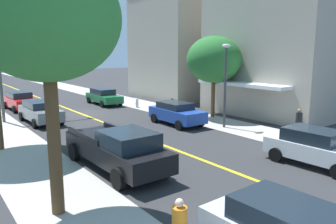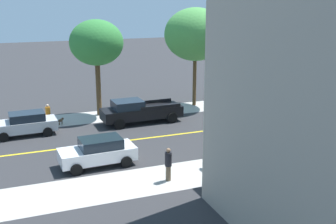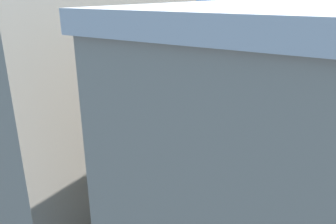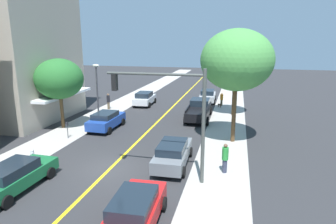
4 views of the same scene
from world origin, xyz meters
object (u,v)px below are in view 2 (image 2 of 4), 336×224
traffic_light_mast (288,58)px  small_dog (61,120)px  red_sedan_right_curb (332,94)px  pedestrian_black_shirt (168,163)px  black_pickup_truck (139,111)px  pedestrian_green_shirt (252,90)px  street_tree_right_corner (195,34)px  grey_sedan_right_curb (270,99)px  parking_meter (313,135)px  street_tree_left_far (96,43)px  street_tree_left_near (307,90)px  white_sedan_left_curb (98,151)px  blue_sedan_left_curb (255,133)px  silver_sedan_right_curb (25,124)px  pedestrian_orange_shirt (48,114)px  street_lamp (239,103)px

traffic_light_mast → small_dog: (1.46, 19.08, -3.91)m
red_sedan_right_curb → pedestrian_black_shirt: bearing=24.5°
black_pickup_truck → pedestrian_green_shirt: (3.08, -11.91, 0.02)m
street_tree_right_corner → pedestrian_black_shirt: (-13.95, 7.95, -5.23)m
grey_sedan_right_curb → black_pickup_truck: 11.62m
parking_meter → black_pickup_truck: 12.59m
black_pickup_truck → traffic_light_mast: bearing=-179.9°
street_tree_left_far → grey_sedan_right_curb: (-3.40, -13.95, -4.97)m
street_tree_left_near → small_dog: bearing=41.5°
white_sedan_left_curb → black_pickup_truck: bearing=-125.3°
parking_meter → traffic_light_mast: (9.61, -5.04, 3.36)m
red_sedan_right_curb → pedestrian_black_shirt: size_ratio=2.55×
street_tree_left_far → small_dog: (-1.59, 3.28, -5.47)m
pedestrian_black_shirt → parking_meter: bearing=-106.0°
traffic_light_mast → white_sedan_left_curb: bearing=-67.7°
blue_sedan_left_curb → silver_sedan_right_curb: 15.54m
street_tree_left_far → black_pickup_truck: 6.32m
black_pickup_truck → pedestrian_orange_shirt: size_ratio=3.78×
traffic_light_mast → silver_sedan_right_curb: (-0.25, 21.68, -3.40)m
street_tree_right_corner → small_dog: size_ratio=15.27×
white_sedan_left_curb → black_pickup_truck: 8.57m
red_sedan_right_curb → blue_sedan_left_curb: 14.59m
white_sedan_left_curb → pedestrian_black_shirt: (-3.35, -2.91, 0.11)m
pedestrian_black_shirt → white_sedan_left_curb: bearing=18.4°
white_sedan_left_curb → pedestrian_green_shirt: pedestrian_green_shirt is taller
street_tree_left_far → parking_meter: bearing=-139.6°
traffic_light_mast → black_pickup_truck: (-0.26, 13.47, -3.31)m
pedestrian_orange_shirt → street_tree_left_near: bearing=-41.4°
street_tree_left_near → grey_sedan_right_curb: bearing=-26.7°
pedestrian_black_shirt → small_dog: size_ratio=3.21×
street_tree_left_far → parking_meter: (-12.66, -10.76, -4.91)m
street_lamp → pedestrian_black_shirt: (-1.11, 4.67, -2.49)m
street_tree_right_corner → pedestrian_black_shirt: bearing=150.3°
street_tree_right_corner → street_tree_left_far: 8.51m
street_tree_left_near → pedestrian_orange_shirt: bearing=43.3°
white_sedan_left_curb → pedestrian_green_shirt: bearing=-150.4°
grey_sedan_right_curb → pedestrian_green_shirt: 3.19m
street_tree_left_near → blue_sedan_left_curb: street_tree_left_near is taller
street_tree_left_far → small_dog: street_tree_left_far is taller
street_tree_right_corner → white_sedan_left_curb: 16.09m
street_tree_left_far → black_pickup_truck: bearing=-144.9°
street_tree_left_far → blue_sedan_left_curb: size_ratio=1.74×
parking_meter → traffic_light_mast: 11.36m
traffic_light_mast → grey_sedan_right_curb: 3.90m
traffic_light_mast → pedestrian_orange_shirt: traffic_light_mast is taller
parking_meter → street_lamp: size_ratio=0.24×
silver_sedan_right_curb → street_tree_left_far: bearing=-152.8°
pedestrian_black_shirt → grey_sedan_right_curb: bearing=-74.7°
pedestrian_green_shirt → small_dog: pedestrian_green_shirt is taller
grey_sedan_right_curb → pedestrian_green_shirt: pedestrian_green_shirt is taller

